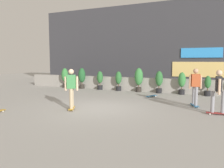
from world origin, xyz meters
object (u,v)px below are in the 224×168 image
at_px(potted_plant_0, 65,76).
at_px(potted_plant_2, 100,79).
at_px(skater_by_wall_left, 195,86).
at_px(skater_foreground, 71,87).
at_px(potted_plant_6, 182,82).
at_px(skateboard_near_camera, 152,96).
at_px(potted_plant_1, 82,77).
at_px(potted_plant_7, 208,85).
at_px(potted_plant_4, 139,78).
at_px(skater_far_right, 218,90).
at_px(potted_plant_5, 159,81).
at_px(potted_plant_3, 119,80).

height_order(potted_plant_0, potted_plant_2, potted_plant_0).
height_order(skater_by_wall_left, skater_foreground, same).
xyz_separation_m(potted_plant_6, skateboard_near_camera, (-1.41, -1.67, -0.70)).
xyz_separation_m(potted_plant_1, skater_foreground, (3.42, -6.30, 0.07)).
distance_m(potted_plant_2, potted_plant_7, 7.00).
distance_m(potted_plant_2, potted_plant_6, 5.56).
bearing_deg(potted_plant_4, skater_by_wall_left, -43.35).
height_order(potted_plant_4, skater_by_wall_left, skater_by_wall_left).
bearing_deg(skater_by_wall_left, potted_plant_1, 156.43).
bearing_deg(skater_by_wall_left, potted_plant_6, 106.05).
distance_m(potted_plant_2, skater_far_right, 8.88).
bearing_deg(potted_plant_5, potted_plant_6, -0.00).
xyz_separation_m(potted_plant_3, potted_plant_4, (1.43, -0.00, 0.18)).
distance_m(skater_foreground, skateboard_near_camera, 5.20).
relative_size(potted_plant_0, potted_plant_6, 1.09).
height_order(potted_plant_1, skater_foreground, skater_foreground).
xyz_separation_m(potted_plant_0, potted_plant_4, (5.83, 0.00, 0.06)).
bearing_deg(potted_plant_3, potted_plant_4, -0.00).
bearing_deg(potted_plant_1, potted_plant_4, -0.00).
xyz_separation_m(potted_plant_0, potted_plant_1, (1.50, 0.00, 0.02)).
relative_size(potted_plant_0, skater_far_right, 0.87).
distance_m(potted_plant_6, skater_by_wall_left, 3.66).
bearing_deg(potted_plant_0, skater_by_wall_left, -20.19).
height_order(potted_plant_1, skater_far_right, skater_far_right).
height_order(potted_plant_2, skater_far_right, skater_far_right).
relative_size(potted_plant_5, skater_far_right, 0.82).
relative_size(potted_plant_1, potted_plant_3, 1.14).
bearing_deg(potted_plant_7, skater_foreground, -128.79).
height_order(potted_plant_3, skateboard_near_camera, potted_plant_3).
distance_m(potted_plant_5, potted_plant_6, 1.38).
distance_m(potted_plant_3, potted_plant_5, 2.76).
xyz_separation_m(potted_plant_2, potted_plant_6, (5.56, -0.00, 0.03)).
bearing_deg(potted_plant_0, potted_plant_4, 0.00).
height_order(skater_by_wall_left, skater_far_right, same).
bearing_deg(potted_plant_6, potted_plant_7, 0.00).
xyz_separation_m(skater_by_wall_left, skater_foreground, (-4.63, -2.79, 0.00)).
relative_size(potted_plant_0, skateboard_near_camera, 1.82).
xyz_separation_m(potted_plant_0, potted_plant_3, (4.41, 0.00, -0.12)).
bearing_deg(potted_plant_5, potted_plant_1, 180.00).
xyz_separation_m(potted_plant_3, skateboard_near_camera, (2.72, -1.67, -0.67)).
xyz_separation_m(potted_plant_3, skater_far_right, (6.06, -4.78, 0.21)).
height_order(potted_plant_4, skater_foreground, skater_foreground).
height_order(potted_plant_3, potted_plant_6, potted_plant_6).
distance_m(potted_plant_3, potted_plant_6, 4.14).
bearing_deg(skater_by_wall_left, skater_foreground, -148.98).
distance_m(potted_plant_0, potted_plant_4, 5.83).
relative_size(potted_plant_4, skater_far_right, 0.92).
bearing_deg(potted_plant_2, potted_plant_1, -180.00).
bearing_deg(skater_by_wall_left, skateboard_near_camera, 142.77).
relative_size(potted_plant_2, skateboard_near_camera, 1.61).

